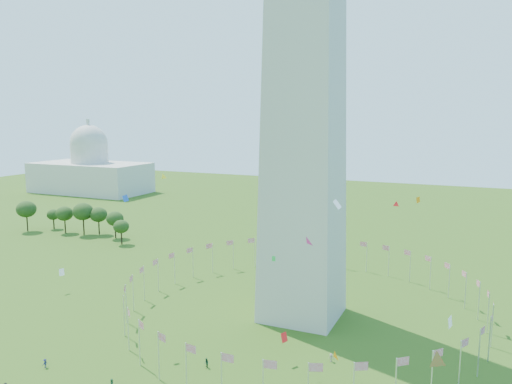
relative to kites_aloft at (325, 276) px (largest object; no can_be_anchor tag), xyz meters
The scene contains 4 objects.
flag_ring 36.59m from the kites_aloft, 114.87° to the left, with size 80.24×80.24×9.00m.
capitol_building 251.33m from the kites_aloft, 140.48° to the left, with size 70.00×35.00×46.00m, color beige, non-canonical shape.
kites_aloft is the anchor object (origin of this frame).
tree_line_west 141.07m from the kites_aloft, 149.76° to the left, with size 55.10×15.01×12.36m.
Camera 1 is at (35.07, -55.55, 45.96)m, focal length 35.00 mm.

